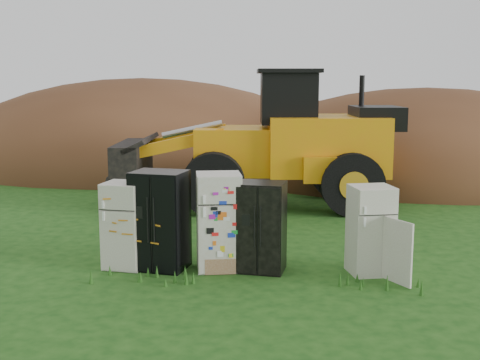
% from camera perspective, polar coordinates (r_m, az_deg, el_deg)
% --- Properties ---
extents(ground, '(120.00, 120.00, 0.00)m').
position_cam_1_polar(ground, '(11.90, 0.42, -8.48)').
color(ground, '#164312').
rests_on(ground, ground).
extents(fridge_leftmost, '(0.84, 0.81, 1.70)m').
position_cam_1_polar(fridge_leftmost, '(12.07, -10.85, -4.21)').
color(fridge_leftmost, silver).
rests_on(fridge_leftmost, ground).
extents(fridge_black_side, '(1.14, 0.97, 1.93)m').
position_cam_1_polar(fridge_black_side, '(11.85, -7.58, -3.80)').
color(fridge_black_side, black).
rests_on(fridge_black_side, ground).
extents(fridge_sticker, '(0.98, 0.93, 1.90)m').
position_cam_1_polar(fridge_sticker, '(11.73, -2.03, -3.95)').
color(fridge_sticker, silver).
rests_on(fridge_sticker, ground).
extents(fridge_dark_mid, '(0.98, 0.84, 1.74)m').
position_cam_1_polar(fridge_dark_mid, '(11.64, 2.05, -4.45)').
color(fridge_dark_mid, black).
rests_on(fridge_dark_mid, ground).
extents(fridge_open_door, '(0.92, 0.87, 1.69)m').
position_cam_1_polar(fridge_open_door, '(11.74, 12.28, -4.65)').
color(fridge_open_door, silver).
rests_on(fridge_open_door, ground).
extents(wheel_loader, '(8.52, 4.05, 4.00)m').
position_cam_1_polar(wheel_loader, '(17.62, 1.27, 3.96)').
color(wheel_loader, orange).
rests_on(wheel_loader, ground).
extents(dirt_mound_right, '(15.59, 11.43, 6.86)m').
position_cam_1_polar(dirt_mound_right, '(24.56, 16.92, 0.37)').
color(dirt_mound_right, '#482917').
rests_on(dirt_mound_right, ground).
extents(dirt_mound_left, '(17.80, 13.35, 7.62)m').
position_cam_1_polar(dirt_mound_left, '(27.34, -9.13, 1.52)').
color(dirt_mound_left, '#482917').
rests_on(dirt_mound_left, ground).
extents(dirt_mound_back, '(15.83, 10.56, 5.52)m').
position_cam_1_polar(dirt_mound_back, '(29.63, 3.09, 2.22)').
color(dirt_mound_back, '#482917').
rests_on(dirt_mound_back, ground).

